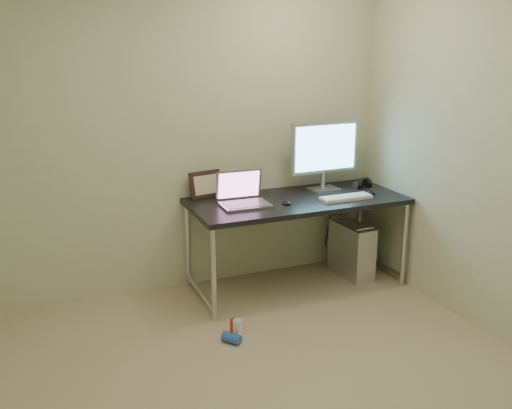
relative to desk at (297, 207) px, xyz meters
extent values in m
plane|color=tan|center=(-0.87, -1.37, -0.68)|extent=(3.50, 3.50, 0.00)
cube|color=beige|center=(-0.87, 0.38, 0.57)|extent=(3.50, 0.02, 2.50)
cube|color=black|center=(0.00, 0.00, 0.05)|extent=(1.72, 0.75, 0.04)
cylinder|color=silver|center=(-0.82, -0.34, -0.32)|extent=(0.04, 0.04, 0.71)
cylinder|color=silver|center=(-0.82, 0.34, -0.32)|extent=(0.04, 0.04, 0.71)
cylinder|color=silver|center=(0.82, -0.34, -0.32)|extent=(0.04, 0.04, 0.71)
cylinder|color=silver|center=(0.82, 0.34, -0.32)|extent=(0.04, 0.04, 0.71)
cylinder|color=silver|center=(-0.82, 0.00, -0.60)|extent=(0.04, 0.67, 0.04)
cylinder|color=silver|center=(0.82, 0.00, -0.60)|extent=(0.04, 0.67, 0.04)
cube|color=silver|center=(0.54, 0.01, -0.45)|extent=(0.22, 0.45, 0.46)
cylinder|color=#B0B0B7|center=(0.54, -0.17, -0.20)|extent=(0.17, 0.03, 0.02)
cylinder|color=#B0B0B7|center=(0.54, 0.20, -0.20)|extent=(0.17, 0.03, 0.02)
cylinder|color=black|center=(0.49, 0.33, -0.28)|extent=(0.01, 0.16, 0.69)
cylinder|color=black|center=(0.58, 0.31, -0.30)|extent=(0.02, 0.11, 0.71)
cylinder|color=red|center=(-0.75, -0.57, -0.62)|extent=(0.07, 0.07, 0.11)
cylinder|color=white|center=(-0.74, -0.61, -0.62)|extent=(0.09, 0.09, 0.12)
cylinder|color=blue|center=(-0.82, -0.68, -0.64)|extent=(0.13, 0.14, 0.07)
cube|color=#B0B0B7|center=(-0.46, -0.04, 0.08)|extent=(0.37, 0.27, 0.02)
cube|color=slate|center=(-0.46, -0.04, 0.09)|extent=(0.33, 0.22, 0.00)
cube|color=#93939A|center=(-0.46, 0.10, 0.21)|extent=(0.37, 0.06, 0.24)
cube|color=#874D76|center=(-0.46, 0.09, 0.21)|extent=(0.33, 0.05, 0.20)
cube|color=#B0B0B7|center=(0.33, 0.15, 0.08)|extent=(0.25, 0.19, 0.02)
cylinder|color=#B0B0B7|center=(0.33, 0.18, 0.16)|extent=(0.04, 0.04, 0.13)
cube|color=#B0B0B7|center=(0.33, 0.16, 0.44)|extent=(0.61, 0.06, 0.42)
cube|color=#5DADDB|center=(0.33, 0.14, 0.44)|extent=(0.56, 0.03, 0.37)
cube|color=silver|center=(0.35, -0.16, 0.09)|extent=(0.42, 0.14, 0.03)
ellipsoid|color=black|center=(0.62, -0.10, 0.09)|extent=(0.09, 0.12, 0.04)
ellipsoid|color=black|center=(-0.15, -0.11, 0.09)|extent=(0.08, 0.11, 0.04)
cylinder|color=black|center=(0.62, 0.11, 0.10)|extent=(0.05, 0.10, 0.09)
cylinder|color=black|center=(0.74, 0.11, 0.10)|extent=(0.05, 0.10, 0.09)
cube|color=black|center=(0.68, 0.11, 0.15)|extent=(0.12, 0.03, 0.01)
cube|color=black|center=(-0.66, 0.32, 0.18)|extent=(0.28, 0.13, 0.22)
cylinder|color=silver|center=(-0.35, 0.26, 0.12)|extent=(0.01, 0.01, 0.09)
cylinder|color=silver|center=(-0.35, 0.26, 0.17)|extent=(0.04, 0.04, 0.04)
camera|label=1|loc=(-1.98, -3.92, 1.29)|focal=40.00mm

